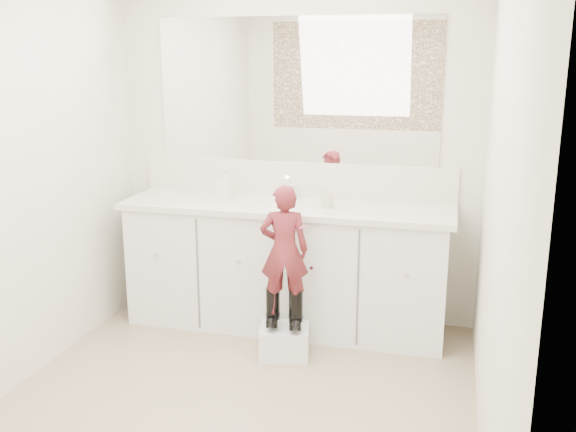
# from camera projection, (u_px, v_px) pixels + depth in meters

# --- Properties ---
(floor) EXTENTS (3.00, 3.00, 0.00)m
(floor) POSITION_uv_depth(u_px,v_px,m) (228.00, 414.00, 3.46)
(floor) COLOR #847256
(floor) RESTS_ON ground
(wall_back) EXTENTS (2.60, 0.00, 2.60)m
(wall_back) POSITION_uv_depth(u_px,v_px,m) (296.00, 153.00, 4.57)
(wall_back) COLOR beige
(wall_back) RESTS_ON floor
(wall_front) EXTENTS (2.60, 0.00, 2.60)m
(wall_front) POSITION_uv_depth(u_px,v_px,m) (33.00, 311.00, 1.76)
(wall_front) COLOR beige
(wall_front) RESTS_ON floor
(wall_right) EXTENTS (0.00, 3.00, 3.00)m
(wall_right) POSITION_uv_depth(u_px,v_px,m) (498.00, 213.00, 2.85)
(wall_right) COLOR beige
(wall_right) RESTS_ON floor
(vanity_cabinet) EXTENTS (2.20, 0.55, 0.85)m
(vanity_cabinet) POSITION_uv_depth(u_px,v_px,m) (286.00, 268.00, 4.50)
(vanity_cabinet) COLOR silver
(vanity_cabinet) RESTS_ON floor
(countertop) EXTENTS (2.28, 0.58, 0.04)m
(countertop) POSITION_uv_depth(u_px,v_px,m) (285.00, 207.00, 4.38)
(countertop) COLOR beige
(countertop) RESTS_ON vanity_cabinet
(backsplash) EXTENTS (2.28, 0.03, 0.25)m
(backsplash) POSITION_uv_depth(u_px,v_px,m) (295.00, 179.00, 4.60)
(backsplash) COLOR beige
(backsplash) RESTS_ON countertop
(mirror) EXTENTS (2.00, 0.02, 1.00)m
(mirror) POSITION_uv_depth(u_px,v_px,m) (295.00, 91.00, 4.45)
(mirror) COLOR white
(mirror) RESTS_ON wall_back
(dot_panel) EXTENTS (2.00, 0.01, 1.20)m
(dot_panel) POSITION_uv_depth(u_px,v_px,m) (19.00, 147.00, 1.66)
(dot_panel) COLOR #472819
(dot_panel) RESTS_ON wall_front
(faucet) EXTENTS (0.08, 0.08, 0.10)m
(faucet) POSITION_uv_depth(u_px,v_px,m) (291.00, 192.00, 4.52)
(faucet) COLOR silver
(faucet) RESTS_ON countertop
(cup) EXTENTS (0.12, 0.12, 0.10)m
(cup) POSITION_uv_depth(u_px,v_px,m) (327.00, 200.00, 4.29)
(cup) COLOR beige
(cup) RESTS_ON countertop
(soap_bottle) EXTENTS (0.11, 0.11, 0.21)m
(soap_bottle) POSITION_uv_depth(u_px,v_px,m) (226.00, 184.00, 4.54)
(soap_bottle) COLOR beige
(soap_bottle) RESTS_ON countertop
(step_stool) EXTENTS (0.35, 0.31, 0.20)m
(step_stool) POSITION_uv_depth(u_px,v_px,m) (284.00, 341.00, 4.11)
(step_stool) COLOR silver
(step_stool) RESTS_ON floor
(boot_left) EXTENTS (0.13, 0.19, 0.26)m
(boot_left) POSITION_uv_depth(u_px,v_px,m) (273.00, 307.00, 4.07)
(boot_left) COLOR black
(boot_left) RESTS_ON step_stool
(boot_right) EXTENTS (0.13, 0.19, 0.26)m
(boot_right) POSITION_uv_depth(u_px,v_px,m) (296.00, 310.00, 4.04)
(boot_right) COLOR black
(boot_right) RESTS_ON step_stool
(toddler) EXTENTS (0.34, 0.25, 0.83)m
(toddler) POSITION_uv_depth(u_px,v_px,m) (284.00, 250.00, 3.96)
(toddler) COLOR #992F38
(toddler) RESTS_ON step_stool
(toothbrush) EXTENTS (0.14, 0.04, 0.06)m
(toothbrush) POSITION_uv_depth(u_px,v_px,m) (295.00, 230.00, 3.91)
(toothbrush) COLOR #D1518E
(toothbrush) RESTS_ON toddler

